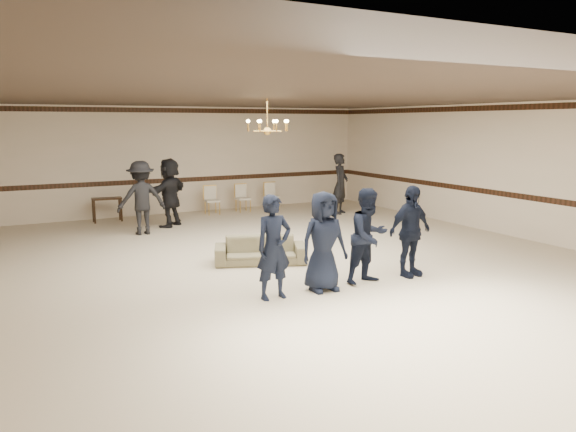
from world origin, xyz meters
name	(u,v)px	position (x,y,z in m)	size (l,w,h in m)	color
room	(290,183)	(0.00, 0.00, 1.60)	(12.01, 14.01, 3.21)	#C6B398
chair_rail	(183,180)	(0.00, 6.99, 1.00)	(12.00, 0.02, 0.14)	black
crown_molding	(181,110)	(0.00, 6.99, 3.08)	(12.00, 0.02, 0.14)	black
chandelier	(267,115)	(0.00, 1.00, 2.88)	(0.94, 0.94, 0.89)	gold
boy_a	(274,247)	(-1.19, -1.70, 0.82)	(0.60, 0.39, 1.64)	black
boy_b	(324,241)	(-0.29, -1.70, 0.82)	(0.80, 0.52, 1.64)	black
boy_c	(369,236)	(0.61, -1.70, 0.82)	(0.80, 0.62, 1.64)	black
boy_d	(410,231)	(1.51, -1.70, 0.82)	(0.96, 0.40, 1.64)	black
settee	(261,250)	(-0.48, 0.35, 0.26)	(1.77, 0.69, 0.52)	#71684B
adult_left	(141,198)	(-1.88, 4.25, 0.90)	(1.17, 0.67, 1.81)	black
adult_mid	(170,192)	(-0.98, 4.95, 0.90)	(1.68, 0.53, 1.81)	black
adult_right	(340,184)	(4.12, 4.55, 0.90)	(0.66, 0.43, 1.81)	black
banquet_chair_left	(212,200)	(0.63, 6.20, 0.42)	(0.41, 0.41, 0.85)	beige
banquet_chair_mid	(243,198)	(1.63, 6.20, 0.42)	(0.41, 0.41, 0.85)	beige
banquet_chair_right	(272,196)	(2.63, 6.20, 0.42)	(0.41, 0.41, 0.85)	beige
console_table	(107,210)	(-2.37, 6.40, 0.34)	(0.80, 0.34, 0.67)	#311D10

